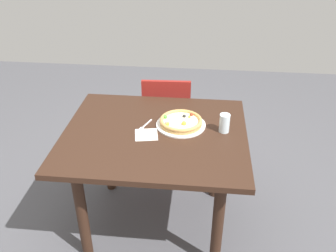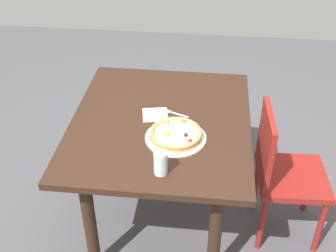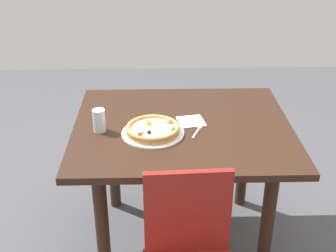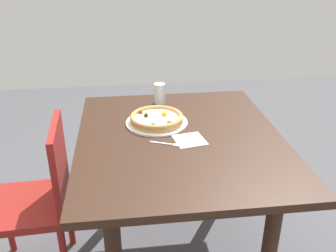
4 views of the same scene
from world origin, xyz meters
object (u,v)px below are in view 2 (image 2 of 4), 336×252
(pizza, at_px, (176,134))
(fork, at_px, (173,113))
(dining_table, at_px, (161,137))
(chair_near, at_px, (282,171))
(napkin, at_px, (155,115))
(plate, at_px, (176,138))
(drinking_glass, at_px, (161,163))

(pizza, bearing_deg, fork, 8.92)
(dining_table, relative_size, fork, 7.33)
(dining_table, distance_m, chair_near, 0.74)
(fork, bearing_deg, pizza, 121.01)
(chair_near, relative_size, napkin, 6.21)
(plate, height_order, pizza, pizza)
(chair_near, relative_size, pizza, 3.12)
(pizza, bearing_deg, dining_table, 32.09)
(drinking_glass, bearing_deg, napkin, 10.93)
(drinking_glass, bearing_deg, fork, -0.77)
(drinking_glass, bearing_deg, plate, -9.10)
(napkin, bearing_deg, chair_near, -93.93)
(drinking_glass, xyz_separation_m, napkin, (0.49, 0.09, -0.06))
(dining_table, height_order, fork, fork)
(drinking_glass, distance_m, napkin, 0.50)
(chair_near, xyz_separation_m, drinking_glass, (-0.43, 0.66, 0.36))
(plate, distance_m, pizza, 0.03)
(pizza, height_order, drinking_glass, drinking_glass)
(napkin, bearing_deg, drinking_glass, -169.07)
(fork, bearing_deg, chair_near, -165.12)
(fork, bearing_deg, drinking_glass, 111.32)
(pizza, relative_size, fork, 1.75)
(pizza, xyz_separation_m, fork, (0.24, 0.04, -0.03))
(chair_near, bearing_deg, dining_table, -93.07)
(chair_near, relative_size, plate, 2.68)
(plate, relative_size, fork, 2.04)
(dining_table, relative_size, napkin, 8.32)
(dining_table, relative_size, drinking_glass, 9.62)
(dining_table, xyz_separation_m, drinking_glass, (-0.44, -0.05, 0.18))
(plate, xyz_separation_m, napkin, (0.21, 0.14, -0.00))
(chair_near, bearing_deg, drinking_glass, -59.38)
(plate, bearing_deg, pizza, 19.15)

